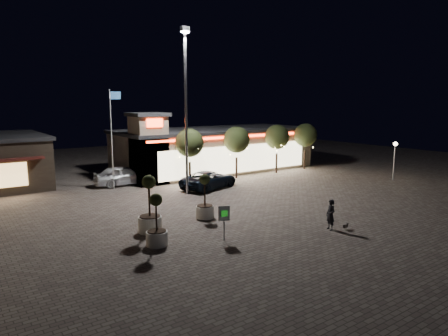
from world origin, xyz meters
TOP-DOWN VIEW (x-y plane):
  - ground at (0.00, 0.00)m, footprint 90.00×90.00m
  - retail_building at (9.51, 15.82)m, footprint 20.40×8.40m
  - floodlight_pole at (2.00, 8.00)m, footprint 0.60×0.40m
  - flagpole at (-1.90, 13.00)m, footprint 0.95×0.10m
  - lamp_post_east at (20.00, 2.00)m, footprint 0.36×0.36m
  - string_tree_a at (4.00, 11.00)m, footprint 2.42×2.42m
  - string_tree_b at (9.00, 11.00)m, footprint 2.42×2.42m
  - string_tree_c at (14.00, 11.00)m, footprint 2.42×2.42m
  - string_tree_d at (18.00, 11.00)m, footprint 2.42×2.42m
  - pickup_truck at (4.48, 8.71)m, footprint 5.72×3.86m
  - white_sedan at (-0.76, 14.00)m, footprint 5.08×2.40m
  - pedestrian at (4.06, -4.20)m, footprint 0.54×0.70m
  - dog at (4.82, -4.66)m, footprint 0.48×0.26m
  - planter_left at (-4.24, 1.22)m, footprint 1.28×1.28m
  - planter_mid at (-4.84, -0.88)m, footprint 1.07×1.07m
  - planter_right at (-0.36, 1.76)m, footprint 1.10×1.10m
  - valet_sign at (-1.71, -2.19)m, footprint 0.58×0.25m

SIDE VIEW (x-z plane):
  - ground at x=0.00m, z-range 0.00..0.00m
  - dog at x=4.82m, z-range 0.13..0.38m
  - pickup_truck at x=4.48m, z-range 0.00..1.46m
  - planter_mid at x=-4.84m, z-range -0.50..2.12m
  - planter_right at x=-0.36m, z-range -0.52..2.19m
  - white_sedan at x=-0.76m, z-range 0.00..1.68m
  - pedestrian at x=4.06m, z-range 0.00..1.71m
  - planter_left at x=-4.24m, z-range -0.60..2.55m
  - valet_sign at x=-1.71m, z-range 0.36..2.17m
  - retail_building at x=9.51m, z-range -0.84..5.26m
  - lamp_post_east at x=20.00m, z-range 0.72..4.20m
  - string_tree_a at x=4.00m, z-range 1.17..5.95m
  - string_tree_b at x=9.00m, z-range 1.17..5.95m
  - string_tree_c at x=14.00m, z-range 1.17..5.95m
  - string_tree_d at x=18.00m, z-range 1.17..5.95m
  - flagpole at x=-1.90m, z-range 0.74..8.74m
  - floodlight_pole at x=2.00m, z-range 0.83..13.21m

